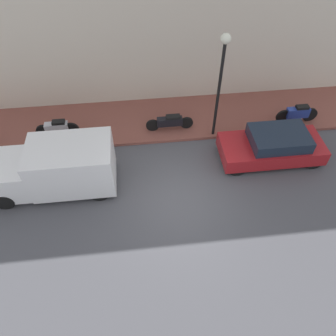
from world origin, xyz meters
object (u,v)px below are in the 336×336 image
object	(u,v)px
parked_car	(273,146)
motorcycle_blue	(298,113)
motorcycle_black	(170,122)
scooter_silver	(57,128)
streetlamp	(222,70)
delivery_van	(53,168)

from	to	relation	value
parked_car	motorcycle_blue	distance (m)	2.59
motorcycle_black	motorcycle_blue	bearing A→B (deg)	-91.21
scooter_silver	streetlamp	bearing A→B (deg)	-94.79
parked_car	delivery_van	distance (m)	8.33
parked_car	delivery_van	size ratio (longest dim) A/B	0.90
parked_car	delivery_van	bearing A→B (deg)	93.79
parked_car	delivery_van	world-z (taller)	delivery_van
motorcycle_black	scooter_silver	bearing A→B (deg)	89.48
delivery_van	streetlamp	world-z (taller)	streetlamp
motorcycle_blue	parked_car	bearing A→B (deg)	137.10
parked_car	motorcycle_blue	world-z (taller)	parked_car
streetlamp	motorcycle_blue	bearing A→B (deg)	-84.22
parked_car	scooter_silver	world-z (taller)	parked_car
delivery_van	parked_car	bearing A→B (deg)	-86.21
scooter_silver	motorcycle_blue	world-z (taller)	scooter_silver
streetlamp	parked_car	bearing A→B (deg)	-126.72
delivery_van	scooter_silver	xyz separation A→B (m)	(2.61, 0.25, -0.38)
parked_car	scooter_silver	distance (m)	8.79
scooter_silver	motorcycle_black	world-z (taller)	scooter_silver
delivery_van	motorcycle_blue	distance (m)	10.37
parked_car	streetlamp	distance (m)	3.61
parked_car	motorcycle_black	world-z (taller)	parked_car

